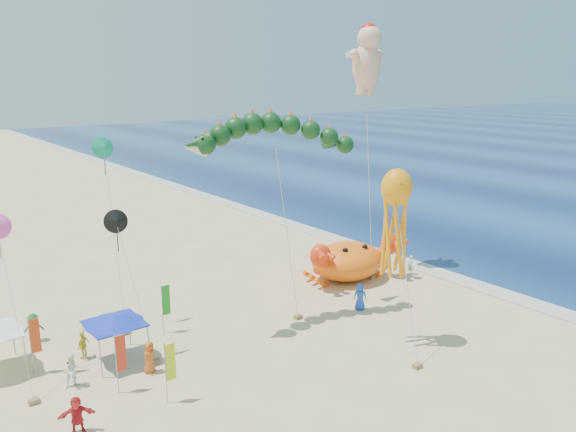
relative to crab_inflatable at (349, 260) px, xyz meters
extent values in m
plane|color=#D1B784|center=(-5.23, -3.64, -1.57)|extent=(320.00, 320.00, 0.00)
plane|color=silver|center=(6.77, -3.64, -1.56)|extent=(320.00, 320.00, 0.00)
ellipsoid|color=#FF620D|center=(0.00, 0.13, -0.13)|extent=(6.76, 5.91, 2.87)
sphere|color=red|center=(-3.21, -1.08, 1.14)|extent=(1.71, 1.71, 1.71)
sphere|color=black|center=(-0.90, -0.88, 1.14)|extent=(0.44, 0.44, 0.44)
sphere|color=red|center=(3.21, -1.08, 1.14)|extent=(1.71, 1.71, 1.71)
sphere|color=black|center=(0.90, -0.88, 1.14)|extent=(0.44, 0.44, 0.44)
cone|color=#0D3314|center=(-13.98, -2.39, 10.21)|extent=(1.56, 1.15, 1.28)
cylinder|color=#B2B2B2|center=(-8.28, -2.94, 4.08)|extent=(0.99, 1.15, 11.01)
cube|color=olive|center=(-7.81, -3.48, -1.45)|extent=(0.50, 0.35, 0.25)
ellipsoid|color=#FFB59B|center=(3.21, 1.91, 14.64)|extent=(2.45, 2.02, 3.61)
sphere|color=#FFB59B|center=(3.21, 1.69, 16.75)|extent=(1.89, 1.89, 1.89)
ellipsoid|color=red|center=(3.21, 1.80, 17.42)|extent=(1.22, 1.22, 0.86)
cylinder|color=#B2B2B2|center=(2.38, 0.40, 5.89)|extent=(1.73, 3.07, 14.63)
cube|color=olive|center=(1.54, -1.11, -1.45)|extent=(0.50, 0.35, 0.25)
ellipsoid|color=orange|center=(-5.47, -9.35, 7.84)|extent=(1.85, 1.67, 2.13)
cylinder|color=#B2B2B2|center=(-6.06, -10.91, 2.90)|extent=(1.22, 3.16, 8.65)
cube|color=olive|center=(-6.65, -12.47, -1.45)|extent=(0.50, 0.35, 0.25)
cylinder|color=gray|center=(-20.63, -3.01, -0.47)|extent=(0.06, 0.06, 2.20)
cylinder|color=gray|center=(-17.98, -3.01, -0.47)|extent=(0.06, 0.06, 2.20)
cylinder|color=gray|center=(-20.63, -0.35, -0.47)|extent=(0.06, 0.06, 2.20)
cylinder|color=gray|center=(-17.98, -0.35, -0.47)|extent=(0.06, 0.06, 2.20)
cube|color=#1328AB|center=(-19.31, -1.68, 0.67)|extent=(2.90, 2.90, 0.08)
cone|color=#1328AB|center=(-19.31, -1.68, 0.91)|extent=(3.19, 3.19, 0.45)
cylinder|color=gray|center=(-23.67, -0.24, -0.47)|extent=(0.06, 0.06, 2.20)
cylinder|color=gray|center=(-23.67, 2.57, -0.47)|extent=(0.06, 0.06, 2.20)
cylinder|color=gray|center=(-18.95, -7.26, 0.03)|extent=(0.05, 0.05, 3.20)
cube|color=#C9D419|center=(-18.67, -7.26, 0.53)|extent=(0.50, 0.04, 1.90)
cylinder|color=gray|center=(-20.50, -4.93, 0.03)|extent=(0.05, 0.05, 3.20)
cube|color=red|center=(-20.22, -4.93, 0.53)|extent=(0.50, 0.04, 1.90)
cylinder|color=gray|center=(-23.39, -0.33, 0.03)|extent=(0.05, 0.05, 3.20)
cube|color=red|center=(-23.11, -0.33, 0.53)|extent=(0.50, 0.04, 1.90)
cylinder|color=gray|center=(-15.71, -0.02, 0.03)|extent=(0.05, 0.05, 3.20)
cube|color=#178C20|center=(-15.43, -0.02, 0.53)|extent=(0.50, 0.04, 1.90)
imported|color=#20612D|center=(-22.31, 3.75, -0.71)|extent=(1.24, 0.90, 1.73)
imported|color=red|center=(-23.13, -6.93, -0.71)|extent=(1.67, 0.98, 1.72)
imported|color=silver|center=(4.69, -2.28, -0.78)|extent=(0.47, 0.63, 1.57)
imported|color=blue|center=(-3.53, -4.88, -0.64)|extent=(1.05, 1.08, 1.87)
imported|color=yellow|center=(-20.68, -0.24, -0.78)|extent=(0.97, 0.87, 1.58)
imported|color=#C1551F|center=(-18.38, -4.00, -0.68)|extent=(1.03, 0.90, 1.77)
imported|color=white|center=(-22.07, -2.94, -0.67)|extent=(0.88, 0.68, 1.79)
cone|color=black|center=(-18.60, -1.19, 6.26)|extent=(1.30, 0.51, 1.32)
cylinder|color=#B2B2B2|center=(-18.35, -2.69, 2.37)|extent=(0.55, 3.04, 7.60)
cube|color=olive|center=(-18.10, -4.19, -1.45)|extent=(0.50, 0.35, 0.25)
cone|color=#0D9165|center=(-17.33, 3.50, 9.72)|extent=(1.30, 0.51, 1.32)
cylinder|color=#B2B2B2|center=(-17.08, 2.00, 4.10)|extent=(0.55, 3.04, 11.05)
cube|color=olive|center=(-16.83, 0.50, -1.45)|extent=(0.50, 0.35, 0.25)
cylinder|color=#B2B2B2|center=(-23.88, -1.19, 2.51)|extent=(0.55, 3.04, 7.88)
cube|color=olive|center=(-23.63, -2.69, -1.45)|extent=(0.50, 0.35, 0.25)
camera|label=1|loc=(-29.11, -30.10, 13.85)|focal=35.00mm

